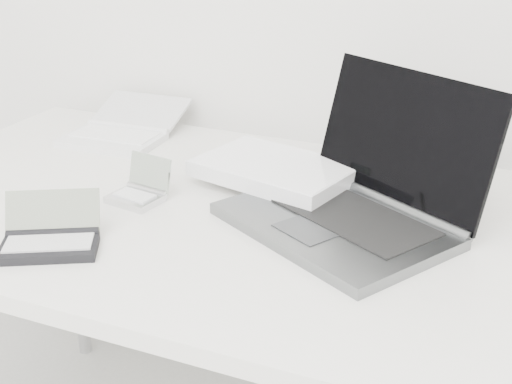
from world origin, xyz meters
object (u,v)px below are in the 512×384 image
at_px(laptop_large, 324,188).
at_px(netbook_open_white, 121,131).
at_px(desk, 280,241).
at_px(palmtop_charcoal, 50,239).

height_order(laptop_large, netbook_open_white, laptop_large).
distance_m(desk, palmtop_charcoal, 0.40).
relative_size(laptop_large, netbook_open_white, 2.05).
distance_m(netbook_open_white, palmtop_charcoal, 0.55).
xyz_separation_m(laptop_large, palmtop_charcoal, (-0.35, -0.32, -0.02)).
distance_m(laptop_large, netbook_open_white, 0.59).
bearing_deg(palmtop_charcoal, desk, 11.61).
bearing_deg(laptop_large, netbook_open_white, -169.50).
bearing_deg(netbook_open_white, desk, -29.32).
relative_size(laptop_large, palmtop_charcoal, 3.04).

